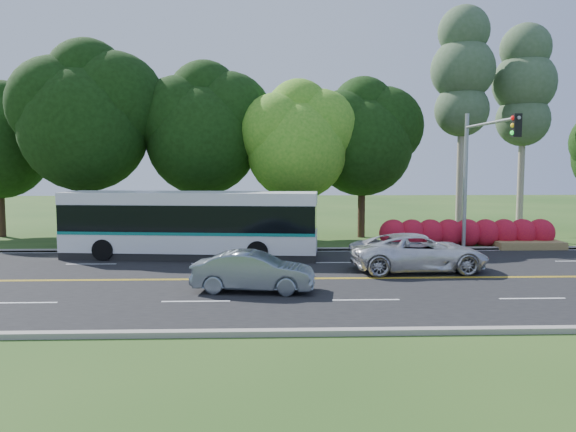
{
  "coord_description": "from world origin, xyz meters",
  "views": [
    {
      "loc": [
        -3.66,
        -21.29,
        4.39
      ],
      "look_at": [
        -2.84,
        2.0,
        2.26
      ],
      "focal_mm": 35.0,
      "sensor_mm": 36.0,
      "label": 1
    }
  ],
  "objects_px": {
    "traffic_signal": "(480,159)",
    "suv": "(419,252)",
    "sedan": "(254,272)",
    "transit_bus": "(190,225)"
  },
  "relations": [
    {
      "from": "traffic_signal",
      "to": "suv",
      "type": "height_order",
      "value": "traffic_signal"
    },
    {
      "from": "traffic_signal",
      "to": "suv",
      "type": "bearing_deg",
      "value": -134.48
    },
    {
      "from": "transit_bus",
      "to": "sedan",
      "type": "xyz_separation_m",
      "value": [
        3.16,
        -7.26,
        -0.85
      ]
    },
    {
      "from": "sedan",
      "to": "traffic_signal",
      "type": "bearing_deg",
      "value": -47.23
    },
    {
      "from": "sedan",
      "to": "suv",
      "type": "height_order",
      "value": "suv"
    },
    {
      "from": "traffic_signal",
      "to": "suv",
      "type": "distance_m",
      "value": 6.85
    },
    {
      "from": "traffic_signal",
      "to": "transit_bus",
      "type": "xyz_separation_m",
      "value": [
        -13.83,
        -0.26,
        -3.11
      ]
    },
    {
      "from": "suv",
      "to": "traffic_signal",
      "type": "bearing_deg",
      "value": -47.08
    },
    {
      "from": "traffic_signal",
      "to": "sedan",
      "type": "height_order",
      "value": "traffic_signal"
    },
    {
      "from": "sedan",
      "to": "suv",
      "type": "bearing_deg",
      "value": -54.91
    }
  ]
}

